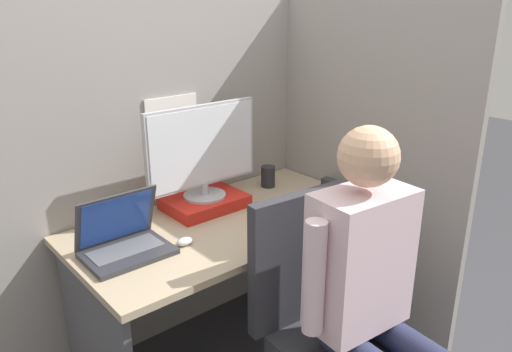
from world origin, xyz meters
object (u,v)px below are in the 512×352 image
object	(u,v)px
stapler	(336,187)
person	(374,285)
office_chair	(331,324)
coffee_mug	(268,176)
paper_box	(205,202)
monitor	(202,150)
carrot_toy	(313,210)
laptop	(124,242)

from	to	relation	value
stapler	person	distance (m)	0.89
office_chair	stapler	bearing A→B (deg)	40.74
stapler	coffee_mug	bearing A→B (deg)	125.37
coffee_mug	office_chair	bearing A→B (deg)	-116.10
office_chair	paper_box	bearing A→B (deg)	91.46
monitor	coffee_mug	world-z (taller)	monitor
stapler	paper_box	bearing A→B (deg)	156.52
carrot_toy	office_chair	bearing A→B (deg)	-127.64
coffee_mug	monitor	bearing A→B (deg)	-177.66
monitor	carrot_toy	xyz separation A→B (m)	(0.33, -0.38, -0.26)
laptop	coffee_mug	distance (m)	0.91
paper_box	laptop	world-z (taller)	laptop
carrot_toy	person	bearing A→B (deg)	-117.82
office_chair	person	distance (m)	0.29
laptop	stapler	size ratio (longest dim) A/B	1.92
paper_box	carrot_toy	bearing A→B (deg)	-48.34
laptop	carrot_toy	size ratio (longest dim) A/B	2.72
paper_box	laptop	distance (m)	0.51
monitor	coffee_mug	xyz separation A→B (m)	(0.41, 0.02, -0.23)
laptop	stapler	world-z (taller)	laptop
stapler	carrot_toy	size ratio (longest dim) A/B	1.42
laptop	person	xyz separation A→B (m)	(0.52, -0.77, -0.03)
monitor	person	bearing A→B (deg)	-87.92
carrot_toy	office_chair	size ratio (longest dim) A/B	0.12
stapler	carrot_toy	bearing A→B (deg)	-159.26
paper_box	office_chair	world-z (taller)	office_chair
monitor	person	distance (m)	0.97
paper_box	coffee_mug	bearing A→B (deg)	2.73
monitor	office_chair	world-z (taller)	monitor
carrot_toy	coffee_mug	xyz separation A→B (m)	(0.08, 0.39, 0.04)
laptop	office_chair	xyz separation A→B (m)	(0.50, -0.61, -0.27)
stapler	carrot_toy	xyz separation A→B (m)	(-0.28, -0.11, -0.01)
coffee_mug	paper_box	bearing A→B (deg)	-177.27
monitor	office_chair	xyz separation A→B (m)	(0.02, -0.78, -0.50)
monitor	stapler	distance (m)	0.71
person	coffee_mug	xyz separation A→B (m)	(0.38, 0.96, 0.04)
monitor	stapler	bearing A→B (deg)	-23.70
monitor	person	world-z (taller)	person
stapler	coffee_mug	world-z (taller)	coffee_mug
paper_box	person	size ratio (longest dim) A/B	0.28
paper_box	coffee_mug	xyz separation A→B (m)	(0.41, 0.02, 0.03)
paper_box	stapler	distance (m)	0.67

